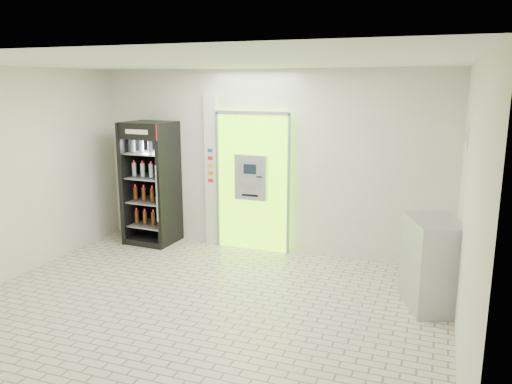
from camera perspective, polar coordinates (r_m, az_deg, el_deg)
The scene contains 7 objects.
ground at distance 6.49m, azimuth -6.40°, elevation -12.99°, with size 6.00×6.00×0.00m, color beige.
room_shell at distance 5.95m, azimuth -6.82°, elevation 3.27°, with size 6.00×6.00×6.00m.
atm_assembly at distance 8.32m, azimuth -0.31°, elevation 1.26°, with size 1.30×0.24×2.33m.
pillar at distance 8.63m, azimuth -5.08°, elevation 2.49°, with size 0.22×0.11×2.60m.
beverage_cooler at distance 8.91m, azimuth -11.85°, elevation 0.75°, with size 0.83×0.78×2.13m.
steel_cabinet at distance 6.64m, azimuth 19.52°, elevation -7.76°, with size 0.84×1.00×1.14m.
exit_sign at distance 6.65m, azimuth 22.99°, elevation 5.78°, with size 0.02×0.22×0.26m.
Camera 1 is at (2.71, -5.21, 2.77)m, focal length 35.00 mm.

